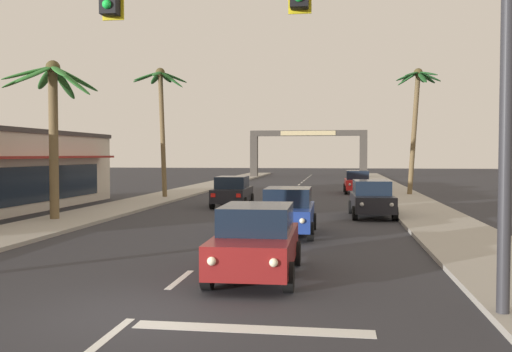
{
  "coord_description": "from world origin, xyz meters",
  "views": [
    {
      "loc": [
        3.56,
        -9.78,
        2.88
      ],
      "look_at": [
        1.04,
        8.0,
        2.2
      ],
      "focal_mm": 40.02,
      "sensor_mm": 36.0,
      "label": 1
    }
  ],
  "objects_px": {
    "sedan_parked_nearest_kerb": "(372,198)",
    "palm_right_third": "(416,103)",
    "palm_left_third": "(161,101)",
    "sedan_parked_mid_kerb": "(357,182)",
    "sedan_oncoming_far": "(232,191)",
    "traffic_signal_mast": "(306,23)",
    "palm_left_second": "(52,107)",
    "town_gateway_arch": "(308,147)",
    "sedan_third_in_queue": "(288,211)",
    "sedan_lead_at_stop_bar": "(256,240)"
  },
  "relations": [
    {
      "from": "sedan_parked_nearest_kerb",
      "to": "palm_right_third",
      "type": "bearing_deg",
      "value": 74.63
    },
    {
      "from": "palm_left_third",
      "to": "sedan_parked_mid_kerb",
      "type": "bearing_deg",
      "value": 29.7
    },
    {
      "from": "sedan_oncoming_far",
      "to": "palm_right_third",
      "type": "distance_m",
      "value": 15.64
    },
    {
      "from": "traffic_signal_mast",
      "to": "palm_left_second",
      "type": "relative_size",
      "value": 1.62
    },
    {
      "from": "palm_left_second",
      "to": "town_gateway_arch",
      "type": "bearing_deg",
      "value": 80.18
    },
    {
      "from": "sedan_third_in_queue",
      "to": "palm_left_third",
      "type": "bearing_deg",
      "value": 121.8
    },
    {
      "from": "sedan_oncoming_far",
      "to": "sedan_parked_mid_kerb",
      "type": "distance_m",
      "value": 14.12
    },
    {
      "from": "sedan_oncoming_far",
      "to": "town_gateway_arch",
      "type": "distance_m",
      "value": 40.53
    },
    {
      "from": "traffic_signal_mast",
      "to": "town_gateway_arch",
      "type": "xyz_separation_m",
      "value": [
        -3.0,
        60.9,
        -1.36
      ]
    },
    {
      "from": "sedan_lead_at_stop_bar",
      "to": "palm_left_third",
      "type": "distance_m",
      "value": 24.95
    },
    {
      "from": "sedan_parked_nearest_kerb",
      "to": "sedan_oncoming_far",
      "type": "bearing_deg",
      "value": 150.66
    },
    {
      "from": "sedan_parked_nearest_kerb",
      "to": "palm_left_third",
      "type": "xyz_separation_m",
      "value": [
        -12.84,
        8.98,
        5.5
      ]
    },
    {
      "from": "sedan_parked_nearest_kerb",
      "to": "palm_right_third",
      "type": "relative_size",
      "value": 0.51
    },
    {
      "from": "sedan_third_in_queue",
      "to": "palm_right_third",
      "type": "bearing_deg",
      "value": 70.5
    },
    {
      "from": "sedan_parked_nearest_kerb",
      "to": "sedan_parked_mid_kerb",
      "type": "bearing_deg",
      "value": 90.34
    },
    {
      "from": "sedan_parked_mid_kerb",
      "to": "town_gateway_arch",
      "type": "xyz_separation_m",
      "value": [
        -5.07,
        28.21,
        3.01
      ]
    },
    {
      "from": "sedan_parked_mid_kerb",
      "to": "palm_left_third",
      "type": "height_order",
      "value": "palm_left_third"
    },
    {
      "from": "sedan_oncoming_far",
      "to": "palm_left_second",
      "type": "height_order",
      "value": "palm_left_second"
    },
    {
      "from": "sedan_lead_at_stop_bar",
      "to": "sedan_parked_mid_kerb",
      "type": "bearing_deg",
      "value": 83.51
    },
    {
      "from": "traffic_signal_mast",
      "to": "palm_left_third",
      "type": "xyz_separation_m",
      "value": [
        -10.67,
        25.42,
        1.14
      ]
    },
    {
      "from": "palm_left_third",
      "to": "town_gateway_arch",
      "type": "distance_m",
      "value": 36.39
    },
    {
      "from": "traffic_signal_mast",
      "to": "sedan_lead_at_stop_bar",
      "type": "bearing_deg",
      "value": 113.82
    },
    {
      "from": "palm_right_third",
      "to": "palm_left_second",
      "type": "bearing_deg",
      "value": -134.45
    },
    {
      "from": "sedan_oncoming_far",
      "to": "sedan_parked_mid_kerb",
      "type": "xyz_separation_m",
      "value": [
        7.19,
        12.15,
        0.0
      ]
    },
    {
      "from": "sedan_third_in_queue",
      "to": "palm_left_second",
      "type": "relative_size",
      "value": 0.65
    },
    {
      "from": "sedan_lead_at_stop_bar",
      "to": "palm_right_third",
      "type": "relative_size",
      "value": 0.51
    },
    {
      "from": "sedan_oncoming_far",
      "to": "sedan_parked_nearest_kerb",
      "type": "xyz_separation_m",
      "value": [
        7.29,
        -4.1,
        0.0
      ]
    },
    {
      "from": "palm_left_second",
      "to": "palm_right_third",
      "type": "xyz_separation_m",
      "value": [
        17.31,
        17.64,
        1.48
      ]
    },
    {
      "from": "sedan_lead_at_stop_bar",
      "to": "palm_left_third",
      "type": "xyz_separation_m",
      "value": [
        -9.36,
        22.46,
        5.5
      ]
    },
    {
      "from": "sedan_third_in_queue",
      "to": "sedan_lead_at_stop_bar",
      "type": "bearing_deg",
      "value": -91.14
    },
    {
      "from": "sedan_third_in_queue",
      "to": "sedan_parked_nearest_kerb",
      "type": "bearing_deg",
      "value": 62.3
    },
    {
      "from": "traffic_signal_mast",
      "to": "sedan_parked_mid_kerb",
      "type": "xyz_separation_m",
      "value": [
        2.07,
        32.69,
        -4.36
      ]
    },
    {
      "from": "sedan_oncoming_far",
      "to": "town_gateway_arch",
      "type": "height_order",
      "value": "town_gateway_arch"
    },
    {
      "from": "sedan_third_in_queue",
      "to": "palm_left_third",
      "type": "distance_m",
      "value": 18.86
    },
    {
      "from": "palm_left_second",
      "to": "palm_right_third",
      "type": "height_order",
      "value": "palm_right_third"
    },
    {
      "from": "traffic_signal_mast",
      "to": "town_gateway_arch",
      "type": "bearing_deg",
      "value": 92.82
    },
    {
      "from": "sedan_third_in_queue",
      "to": "palm_left_second",
      "type": "bearing_deg",
      "value": 166.79
    },
    {
      "from": "sedan_lead_at_stop_bar",
      "to": "palm_left_second",
      "type": "height_order",
      "value": "palm_left_second"
    },
    {
      "from": "sedan_third_in_queue",
      "to": "palm_left_third",
      "type": "relative_size",
      "value": 0.53
    },
    {
      "from": "sedan_oncoming_far",
      "to": "palm_right_third",
      "type": "height_order",
      "value": "palm_right_third"
    },
    {
      "from": "town_gateway_arch",
      "to": "traffic_signal_mast",
      "type": "bearing_deg",
      "value": -87.18
    },
    {
      "from": "sedan_lead_at_stop_bar",
      "to": "sedan_parked_nearest_kerb",
      "type": "height_order",
      "value": "same"
    },
    {
      "from": "sedan_parked_nearest_kerb",
      "to": "town_gateway_arch",
      "type": "height_order",
      "value": "town_gateway_arch"
    },
    {
      "from": "sedan_lead_at_stop_bar",
      "to": "traffic_signal_mast",
      "type": "bearing_deg",
      "value": -66.18
    },
    {
      "from": "traffic_signal_mast",
      "to": "sedan_oncoming_far",
      "type": "distance_m",
      "value": 21.61
    },
    {
      "from": "palm_left_second",
      "to": "sedan_oncoming_far",
      "type": "bearing_deg",
      "value": 52.16
    },
    {
      "from": "sedan_parked_nearest_kerb",
      "to": "palm_left_third",
      "type": "bearing_deg",
      "value": 145.03
    },
    {
      "from": "palm_right_third",
      "to": "sedan_oncoming_far",
      "type": "bearing_deg",
      "value": -139.05
    },
    {
      "from": "palm_left_second",
      "to": "sedan_parked_nearest_kerb",
      "type": "bearing_deg",
      "value": 16.28
    },
    {
      "from": "sedan_parked_nearest_kerb",
      "to": "traffic_signal_mast",
      "type": "bearing_deg",
      "value": -97.52
    }
  ]
}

